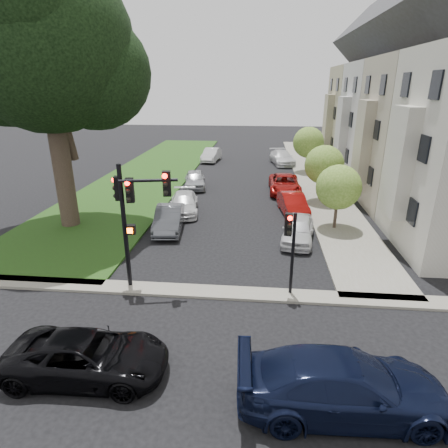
# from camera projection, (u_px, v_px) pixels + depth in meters

# --- Properties ---
(ground) EXTENTS (140.00, 140.00, 0.00)m
(ground) POSITION_uv_depth(u_px,v_px,m) (211.00, 322.00, 13.81)
(ground) COLOR black
(ground) RESTS_ON ground
(grass_strip) EXTENTS (8.00, 44.00, 0.12)m
(grass_strip) POSITION_uv_depth(u_px,v_px,m) (152.00, 172.00, 36.97)
(grass_strip) COLOR #233E15
(grass_strip) RESTS_ON ground
(sidewalk_right) EXTENTS (3.50, 44.00, 0.12)m
(sidewalk_right) POSITION_uv_depth(u_px,v_px,m) (314.00, 176.00, 35.55)
(sidewalk_right) COLOR slate
(sidewalk_right) RESTS_ON ground
(sidewalk_cross) EXTENTS (60.00, 1.00, 0.12)m
(sidewalk_cross) POSITION_uv_depth(u_px,v_px,m) (217.00, 292.00, 15.65)
(sidewalk_cross) COLOR slate
(sidewalk_cross) RESTS_ON ground
(house_b) EXTENTS (7.70, 7.55, 15.97)m
(house_b) POSITION_uv_depth(u_px,v_px,m) (427.00, 105.00, 24.70)
(house_b) COLOR gray
(house_b) RESTS_ON ground
(house_c) EXTENTS (7.70, 7.55, 15.97)m
(house_c) POSITION_uv_depth(u_px,v_px,m) (390.00, 101.00, 31.69)
(house_c) COLOR #9B9B9B
(house_c) RESTS_ON ground
(house_d) EXTENTS (7.70, 7.55, 15.97)m
(house_d) POSITION_uv_depth(u_px,v_px,m) (367.00, 98.00, 38.68)
(house_d) COLOR slate
(house_d) RESTS_ON ground
(eucalyptus) EXTENTS (10.60, 9.62, 15.02)m
(eucalyptus) POSITION_uv_depth(u_px,v_px,m) (42.00, 43.00, 19.61)
(eucalyptus) COLOR #2E221A
(eucalyptus) RESTS_ON ground
(small_tree_a) EXTENTS (2.62, 2.62, 3.93)m
(small_tree_a) POSITION_uv_depth(u_px,v_px,m) (338.00, 187.00, 21.72)
(small_tree_a) COLOR #2E221A
(small_tree_a) RESTS_ON ground
(small_tree_b) EXTENTS (2.81, 2.81, 4.21)m
(small_tree_b) POSITION_uv_depth(u_px,v_px,m) (324.00, 165.00, 26.81)
(small_tree_b) COLOR #2E221A
(small_tree_b) RESTS_ON ground
(small_tree_c) EXTENTS (2.97, 2.97, 4.45)m
(small_tree_c) POSITION_uv_depth(u_px,v_px,m) (308.00, 142.00, 36.10)
(small_tree_c) COLOR #2E221A
(small_tree_c) RESTS_ON ground
(traffic_signal_main) EXTENTS (2.63, 0.71, 5.36)m
(traffic_signal_main) POSITION_uv_depth(u_px,v_px,m) (133.00, 205.00, 14.90)
(traffic_signal_main) COLOR black
(traffic_signal_main) RESTS_ON ground
(traffic_signal_secondary) EXTENTS (0.48, 0.39, 3.60)m
(traffic_signal_secondary) POSITION_uv_depth(u_px,v_px,m) (291.00, 239.00, 14.71)
(traffic_signal_secondary) COLOR black
(traffic_signal_secondary) RESTS_ON ground
(car_cross_near) EXTENTS (4.85, 2.36, 1.33)m
(car_cross_near) POSITION_uv_depth(u_px,v_px,m) (87.00, 356.00, 11.09)
(car_cross_near) COLOR black
(car_cross_near) RESTS_ON ground
(car_cross_far) EXTENTS (5.73, 2.57, 1.63)m
(car_cross_far) POSITION_uv_depth(u_px,v_px,m) (343.00, 385.00, 9.84)
(car_cross_far) COLOR black
(car_cross_far) RESTS_ON ground
(car_parked_0) EXTENTS (2.28, 4.32, 1.40)m
(car_parked_0) POSITION_uv_depth(u_px,v_px,m) (298.00, 229.00, 20.67)
(car_parked_0) COLOR silver
(car_parked_0) RESTS_ON ground
(car_parked_1) EXTENTS (2.08, 4.40, 1.39)m
(car_parked_1) POSITION_uv_depth(u_px,v_px,m) (293.00, 204.00, 25.10)
(car_parked_1) COLOR maroon
(car_parked_1) RESTS_ON ground
(car_parked_2) EXTENTS (2.46, 5.21, 1.44)m
(car_parked_2) POSITION_uv_depth(u_px,v_px,m) (284.00, 184.00, 30.02)
(car_parked_2) COLOR maroon
(car_parked_2) RESTS_ON ground
(car_parked_4) EXTENTS (3.01, 5.37, 1.47)m
(car_parked_4) POSITION_uv_depth(u_px,v_px,m) (282.00, 158.00, 40.74)
(car_parked_4) COLOR silver
(car_parked_4) RESTS_ON ground
(car_parked_5) EXTENTS (2.01, 4.51, 1.44)m
(car_parked_5) POSITION_uv_depth(u_px,v_px,m) (169.00, 219.00, 22.26)
(car_parked_5) COLOR #3F4247
(car_parked_5) RESTS_ON ground
(car_parked_6) EXTENTS (2.54, 4.76, 1.31)m
(car_parked_6) POSITION_uv_depth(u_px,v_px,m) (184.00, 203.00, 25.36)
(car_parked_6) COLOR silver
(car_parked_6) RESTS_ON ground
(car_parked_7) EXTENTS (2.38, 4.43, 1.43)m
(car_parked_7) POSITION_uv_depth(u_px,v_px,m) (195.00, 179.00, 31.52)
(car_parked_7) COLOR #999BA0
(car_parked_7) RESTS_ON ground
(car_parked_9) EXTENTS (2.00, 4.55, 1.45)m
(car_parked_9) POSITION_uv_depth(u_px,v_px,m) (211.00, 155.00, 42.40)
(car_parked_9) COLOR silver
(car_parked_9) RESTS_ON ground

